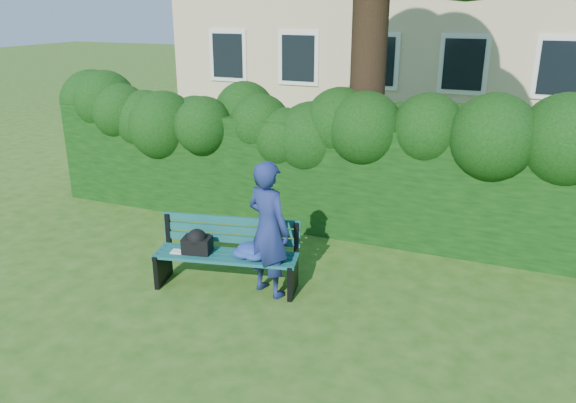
% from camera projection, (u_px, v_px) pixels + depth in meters
% --- Properties ---
extents(ground, '(80.00, 80.00, 0.00)m').
position_uv_depth(ground, '(271.00, 281.00, 7.56)').
color(ground, '#2B5714').
rests_on(ground, ground).
extents(hedge, '(10.00, 1.00, 1.80)m').
position_uv_depth(hedge, '(326.00, 175.00, 9.17)').
color(hedge, black).
rests_on(hedge, ground).
extents(park_bench, '(1.93, 0.94, 0.89)m').
position_uv_depth(park_bench, '(230.00, 252.00, 7.29)').
color(park_bench, '#0F4B4E').
rests_on(park_bench, ground).
extents(man_reading, '(0.75, 0.62, 1.76)m').
position_uv_depth(man_reading, '(268.00, 229.00, 6.99)').
color(man_reading, navy).
rests_on(man_reading, ground).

